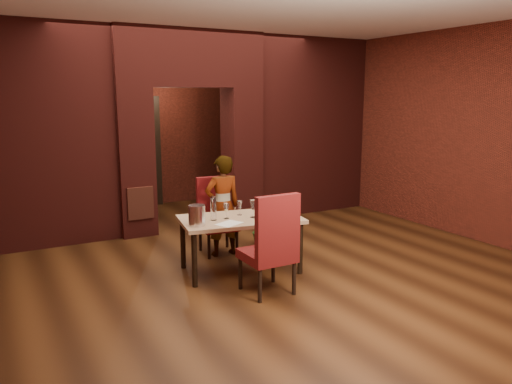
# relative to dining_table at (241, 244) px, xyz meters

# --- Properties ---
(floor) EXTENTS (8.00, 8.00, 0.00)m
(floor) POSITION_rel_dining_table_xyz_m (0.28, 0.35, -0.35)
(floor) COLOR #412410
(floor) RESTS_ON ground
(ceiling) EXTENTS (7.00, 8.00, 0.04)m
(ceiling) POSITION_rel_dining_table_xyz_m (0.28, 0.35, 2.85)
(ceiling) COLOR silver
(ceiling) RESTS_ON ground
(wall_back) EXTENTS (7.00, 0.04, 3.20)m
(wall_back) POSITION_rel_dining_table_xyz_m (0.28, 4.35, 1.25)
(wall_back) COLOR maroon
(wall_back) RESTS_ON ground
(wall_right) EXTENTS (0.04, 8.00, 3.20)m
(wall_right) POSITION_rel_dining_table_xyz_m (3.78, 0.35, 1.25)
(wall_right) COLOR maroon
(wall_right) RESTS_ON ground
(pillar_left) EXTENTS (0.55, 0.55, 2.30)m
(pillar_left) POSITION_rel_dining_table_xyz_m (-0.67, 2.35, 0.80)
(pillar_left) COLOR maroon
(pillar_left) RESTS_ON ground
(pillar_right) EXTENTS (0.55, 0.55, 2.30)m
(pillar_right) POSITION_rel_dining_table_xyz_m (1.23, 2.35, 0.80)
(pillar_right) COLOR maroon
(pillar_right) RESTS_ON ground
(lintel) EXTENTS (2.45, 0.55, 0.90)m
(lintel) POSITION_rel_dining_table_xyz_m (0.28, 2.35, 2.40)
(lintel) COLOR maroon
(lintel) RESTS_ON ground
(wing_wall_left) EXTENTS (2.28, 0.35, 3.20)m
(wing_wall_left) POSITION_rel_dining_table_xyz_m (-2.09, 2.35, 1.25)
(wing_wall_left) COLOR maroon
(wing_wall_left) RESTS_ON ground
(wing_wall_right) EXTENTS (2.28, 0.35, 3.20)m
(wing_wall_right) POSITION_rel_dining_table_xyz_m (2.64, 2.35, 1.25)
(wing_wall_right) COLOR maroon
(wing_wall_right) RESTS_ON ground
(vent_panel) EXTENTS (0.40, 0.03, 0.50)m
(vent_panel) POSITION_rel_dining_table_xyz_m (-0.67, 2.05, 0.20)
(vent_panel) COLOR #A0442E
(vent_panel) RESTS_ON ground
(rear_door) EXTENTS (0.90, 0.08, 2.10)m
(rear_door) POSITION_rel_dining_table_xyz_m (-0.12, 4.29, 0.70)
(rear_door) COLOR black
(rear_door) RESTS_ON ground
(rear_door_frame) EXTENTS (1.02, 0.04, 2.22)m
(rear_door_frame) POSITION_rel_dining_table_xyz_m (-0.12, 4.25, 0.70)
(rear_door_frame) COLOR black
(rear_door_frame) RESTS_ON ground
(dining_table) EXTENTS (1.59, 1.06, 0.69)m
(dining_table) POSITION_rel_dining_table_xyz_m (0.00, 0.00, 0.00)
(dining_table) COLOR tan
(dining_table) RESTS_ON ground
(chair_far) EXTENTS (0.53, 0.53, 1.06)m
(chair_far) POSITION_rel_dining_table_xyz_m (0.05, 0.79, 0.18)
(chair_far) COLOR maroon
(chair_far) RESTS_ON ground
(chair_near) EXTENTS (0.53, 0.53, 1.15)m
(chair_near) POSITION_rel_dining_table_xyz_m (-0.06, -0.75, 0.23)
(chair_near) COLOR maroon
(chair_near) RESTS_ON ground
(person_seated) EXTENTS (0.52, 0.35, 1.39)m
(person_seated) POSITION_rel_dining_table_xyz_m (0.08, 0.69, 0.35)
(person_seated) COLOR white
(person_seated) RESTS_ON ground
(wine_glass_a) EXTENTS (0.08, 0.08, 0.19)m
(wine_glass_a) POSITION_rel_dining_table_xyz_m (-0.18, 0.04, 0.44)
(wine_glass_a) COLOR white
(wine_glass_a) RESTS_ON dining_table
(wine_glass_b) EXTENTS (0.07, 0.07, 0.18)m
(wine_glass_b) POSITION_rel_dining_table_xyz_m (0.05, 0.12, 0.44)
(wine_glass_b) COLOR white
(wine_glass_b) RESTS_ON dining_table
(wine_glass_c) EXTENTS (0.09, 0.09, 0.22)m
(wine_glass_c) POSITION_rel_dining_table_xyz_m (0.14, -0.08, 0.46)
(wine_glass_c) COLOR white
(wine_glass_c) RESTS_ON dining_table
(tasting_sheet) EXTENTS (0.36, 0.32, 0.00)m
(tasting_sheet) POSITION_rel_dining_table_xyz_m (-0.26, -0.21, 0.35)
(tasting_sheet) COLOR silver
(tasting_sheet) RESTS_ON dining_table
(wine_bucket) EXTENTS (0.20, 0.20, 0.24)m
(wine_bucket) POSITION_rel_dining_table_xyz_m (-0.62, -0.09, 0.47)
(wine_bucket) COLOR silver
(wine_bucket) RESTS_ON dining_table
(water_bottle) EXTENTS (0.07, 0.07, 0.30)m
(water_bottle) POSITION_rel_dining_table_xyz_m (-0.35, 0.04, 0.49)
(water_bottle) COLOR white
(water_bottle) RESTS_ON dining_table
(potted_plant) EXTENTS (0.40, 0.35, 0.43)m
(potted_plant) POSITION_rel_dining_table_xyz_m (0.80, 0.88, -0.13)
(potted_plant) COLOR #295E24
(potted_plant) RESTS_ON ground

